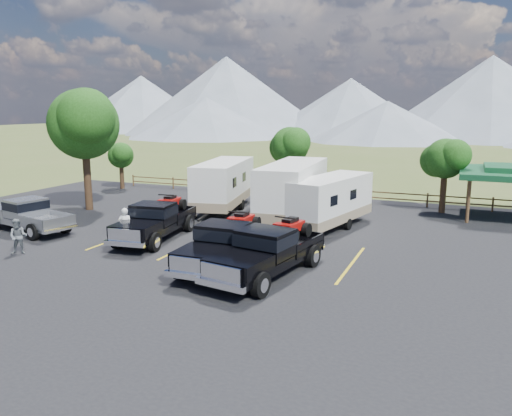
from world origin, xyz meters
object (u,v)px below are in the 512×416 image
at_px(tree_big_nw, 84,124).
at_px(rig_right, 269,250).
at_px(rig_left, 156,220).
at_px(pickup_silver, 28,215).
at_px(person_a, 125,226).
at_px(trailer_left, 224,185).
at_px(trailer_right, 330,202).
at_px(person_b, 18,237).
at_px(rig_center, 226,243).
at_px(trailer_center, 293,191).

relative_size(tree_big_nw, rig_right, 1.17).
distance_m(rig_left, pickup_silver, 7.37).
relative_size(tree_big_nw, person_a, 4.27).
bearing_deg(rig_right, rig_left, 167.01).
height_order(rig_left, trailer_left, trailer_left).
bearing_deg(tree_big_nw, rig_left, -28.97).
distance_m(rig_left, rig_right, 7.95).
bearing_deg(person_a, rig_right, 140.64).
bearing_deg(trailer_right, person_b, -125.82).
bearing_deg(rig_left, pickup_silver, -176.50).
bearing_deg(person_b, tree_big_nw, 83.48).
height_order(trailer_left, person_b, trailer_left).
bearing_deg(person_a, tree_big_nw, -67.66).
xyz_separation_m(tree_big_nw, rig_center, (13.72, -7.32, -4.53)).
bearing_deg(rig_right, trailer_right, 98.29).
bearing_deg(person_b, rig_right, -22.28).
bearing_deg(trailer_center, person_b, -134.10).
xyz_separation_m(tree_big_nw, trailer_center, (13.52, 1.90, -3.76)).
bearing_deg(pickup_silver, trailer_left, 155.08).
bearing_deg(person_b, trailer_center, 19.97).
xyz_separation_m(rig_left, trailer_center, (5.07, 6.58, 0.79)).
xyz_separation_m(rig_right, trailer_right, (0.19, 8.76, 0.46)).
relative_size(trailer_center, person_a, 5.40).
relative_size(rig_right, trailer_left, 0.73).
xyz_separation_m(trailer_left, trailer_center, (5.19, -1.36, 0.13)).
relative_size(person_a, person_b, 1.12).
relative_size(trailer_left, pickup_silver, 1.48).
bearing_deg(rig_center, trailer_right, 73.27).
distance_m(tree_big_nw, person_a, 10.92).
height_order(tree_big_nw, rig_right, tree_big_nw).
bearing_deg(rig_left, rig_right, -29.78).
xyz_separation_m(tree_big_nw, pickup_silver, (1.21, -6.06, -4.63)).
distance_m(rig_right, trailer_right, 8.78).
bearing_deg(trailer_right, pickup_silver, -141.71).
bearing_deg(person_a, pickup_silver, -30.11).
height_order(tree_big_nw, trailer_left, tree_big_nw).
height_order(trailer_left, trailer_right, trailer_left).
height_order(rig_center, person_b, rig_center).
distance_m(trailer_center, person_b, 14.70).
distance_m(tree_big_nw, trailer_right, 16.53).
bearing_deg(pickup_silver, trailer_right, 128.09).
bearing_deg(person_a, person_b, 13.69).
distance_m(trailer_center, pickup_silver, 14.68).
distance_m(tree_big_nw, rig_center, 16.20).
bearing_deg(trailer_center, person_a, -130.28).
distance_m(rig_right, person_a, 8.25).
height_order(rig_right, person_b, rig_right).
bearing_deg(trailer_left, person_b, -119.27).
bearing_deg(rig_center, trailer_center, 89.70).
xyz_separation_m(tree_big_nw, trailer_right, (15.99, 1.04, -4.05)).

